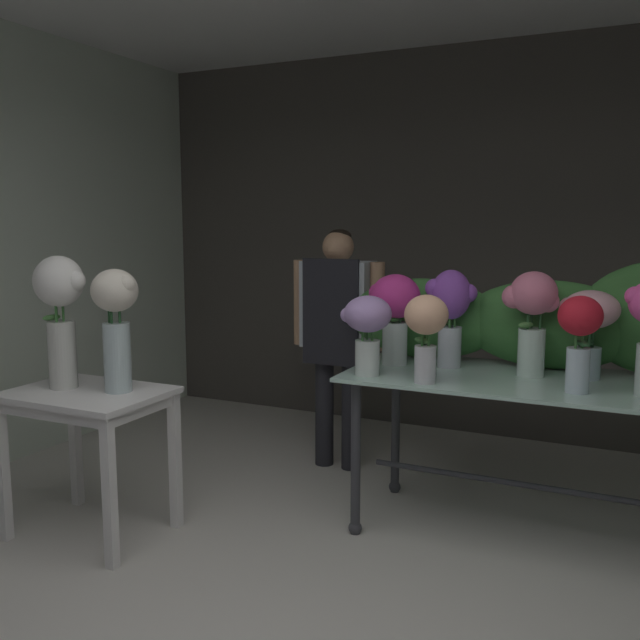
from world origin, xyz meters
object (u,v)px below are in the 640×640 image
at_px(florist, 337,323).
at_px(vase_white_roses_tall, 60,309).
at_px(vase_peach_anemones, 426,328).
at_px(side_table_white, 88,411).
at_px(vase_blush_freesia, 590,319).
at_px(display_table_glass, 528,406).
at_px(vase_cream_lisianthus_tall, 115,318).
at_px(vase_rosy_roses, 532,312).
at_px(vase_crimson_carnations, 580,333).
at_px(vase_magenta_dahlias, 394,309).
at_px(vase_lilac_lilies, 367,326).
at_px(vase_violet_ranunculus, 450,308).

bearing_deg(florist, vase_white_roses_tall, -121.87).
bearing_deg(vase_peach_anemones, side_table_white, -160.05).
xyz_separation_m(vase_blush_freesia, vase_white_roses_tall, (-2.42, -1.00, 0.03)).
bearing_deg(display_table_glass, vase_cream_lisianthus_tall, -156.26).
relative_size(display_table_glass, vase_white_roses_tall, 2.65).
relative_size(florist, vase_peach_anemones, 3.64).
xyz_separation_m(display_table_glass, vase_rosy_roses, (-0.01, 0.07, 0.46)).
xyz_separation_m(side_table_white, florist, (0.74, 1.44, 0.30)).
bearing_deg(vase_white_roses_tall, vase_blush_freesia, 22.33).
xyz_separation_m(side_table_white, vase_rosy_roses, (2.01, 0.94, 0.50)).
bearing_deg(display_table_glass, vase_crimson_carnations, -39.51).
bearing_deg(vase_magenta_dahlias, vase_lilac_lilies, -96.43).
bearing_deg(vase_violet_ranunculus, vase_blush_freesia, 0.97).
xyz_separation_m(florist, vase_magenta_dahlias, (0.56, -0.51, 0.18)).
relative_size(vase_peach_anemones, vase_white_roses_tall, 0.63).
bearing_deg(vase_magenta_dahlias, vase_white_roses_tall, -147.47).
bearing_deg(vase_blush_freesia, vase_violet_ranunculus, -179.03).
relative_size(side_table_white, vase_lilac_lilies, 1.91).
height_order(florist, vase_blush_freesia, florist).
bearing_deg(vase_white_roses_tall, vase_magenta_dahlias, 32.53).
bearing_deg(vase_violet_ranunculus, florist, 151.95).
relative_size(florist, vase_lilac_lilies, 3.85).
height_order(florist, vase_violet_ranunculus, florist).
xyz_separation_m(vase_rosy_roses, vase_cream_lisianthus_tall, (-1.86, -0.89, -0.03)).
bearing_deg(vase_rosy_roses, vase_white_roses_tall, -156.38).
xyz_separation_m(vase_crimson_carnations, vase_violet_ranunculus, (-0.67, 0.30, 0.04)).
bearing_deg(side_table_white, display_table_glass, 23.48).
bearing_deg(display_table_glass, vase_rosy_roses, 99.61).
height_order(florist, vase_magenta_dahlias, florist).
relative_size(display_table_glass, vase_lilac_lilies, 4.45).
xyz_separation_m(vase_rosy_roses, vase_violet_ranunculus, (-0.42, 0.04, -0.01)).
bearing_deg(vase_cream_lisianthus_tall, vase_violet_ranunculus, 32.89).
distance_m(florist, vase_violet_ranunculus, 0.98).
relative_size(side_table_white, vase_peach_anemones, 1.81).
height_order(vase_crimson_carnations, vase_cream_lisianthus_tall, vase_cream_lisianthus_tall).
xyz_separation_m(vase_white_roses_tall, vase_cream_lisianthus_tall, (0.30, 0.06, -0.04)).
distance_m(vase_rosy_roses, vase_crimson_carnations, 0.36).
distance_m(vase_lilac_lilies, vase_magenta_dahlias, 0.32).
xyz_separation_m(vase_rosy_roses, vase_crimson_carnations, (0.25, -0.26, -0.05)).
height_order(side_table_white, vase_violet_ranunculus, vase_violet_ranunculus).
height_order(vase_peach_anemones, vase_cream_lisianthus_tall, vase_cream_lisianthus_tall).
bearing_deg(vase_rosy_roses, display_table_glass, -80.39).
relative_size(display_table_glass, vase_cream_lisianthus_tall, 2.91).
xyz_separation_m(side_table_white, vase_magenta_dahlias, (1.30, 0.92, 0.48)).
bearing_deg(vase_blush_freesia, vase_white_roses_tall, -157.67).
relative_size(vase_crimson_carnations, vase_white_roses_tall, 0.65).
distance_m(side_table_white, vase_violet_ranunculus, 1.93).
xyz_separation_m(vase_peach_anemones, vase_cream_lisianthus_tall, (-1.43, -0.52, 0.03)).
bearing_deg(vase_violet_ranunculus, vase_cream_lisianthus_tall, -147.11).
xyz_separation_m(vase_crimson_carnations, vase_lilac_lilies, (-0.99, -0.07, -0.02)).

